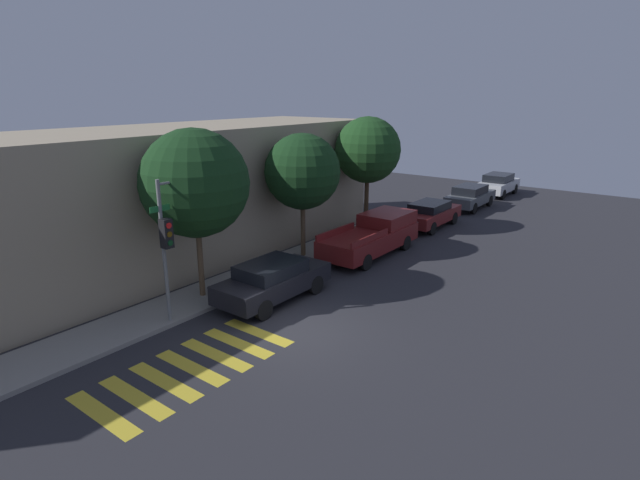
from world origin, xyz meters
TOP-DOWN VIEW (x-y plane):
  - ground_plane at (0.00, 0.00)m, footprint 60.00×60.00m
  - sidewalk at (0.00, 4.26)m, footprint 26.00×2.13m
  - building_row at (0.00, 8.73)m, footprint 26.00×6.00m
  - crosswalk at (-3.30, 0.80)m, footprint 5.58×2.60m
  - traffic_light_pole at (-1.49, 3.37)m, footprint 2.56×0.56m
  - sedan_near_corner at (1.40, 2.10)m, footprint 4.44×1.84m
  - pickup_truck at (8.16, 2.10)m, footprint 5.62×2.04m
  - sedan_middle at (14.07, 2.10)m, footprint 4.48×1.78m
  - sedan_far_end at (19.90, 2.10)m, footprint 4.46×1.78m
  - sedan_tail_of_row at (25.25, 2.10)m, footprint 4.31×1.82m
  - tree_near_corner at (-0.01, 4.24)m, footprint 3.70×3.70m
  - tree_midblock at (5.72, 4.24)m, footprint 3.25×3.25m
  - tree_far_end at (10.91, 4.24)m, footprint 3.32×3.32m

SIDE VIEW (x-z plane):
  - ground_plane at x=0.00m, z-range 0.00..0.00m
  - crosswalk at x=-3.30m, z-range 0.00..0.00m
  - sidewalk at x=0.00m, z-range 0.00..0.14m
  - sedan_middle at x=14.07m, z-range 0.06..1.47m
  - sedan_far_end at x=19.90m, z-range 0.05..1.52m
  - sedan_near_corner at x=1.40m, z-range 0.05..1.51m
  - sedan_tail_of_row at x=25.25m, z-range 0.04..1.58m
  - pickup_truck at x=8.16m, z-range 0.03..1.75m
  - building_row at x=0.00m, z-range 0.00..5.72m
  - traffic_light_pole at x=-1.49m, z-range 0.90..5.56m
  - tree_midblock at x=5.72m, z-range 1.12..6.63m
  - tree_near_corner at x=-0.01m, z-range 1.16..7.20m
  - tree_far_end at x=10.91m, z-range 1.33..7.33m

